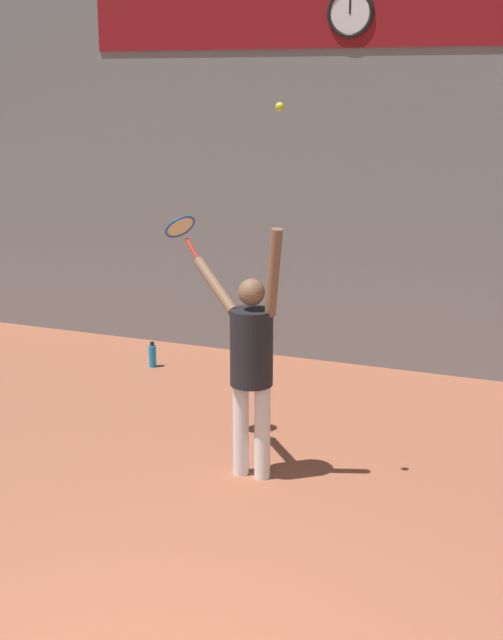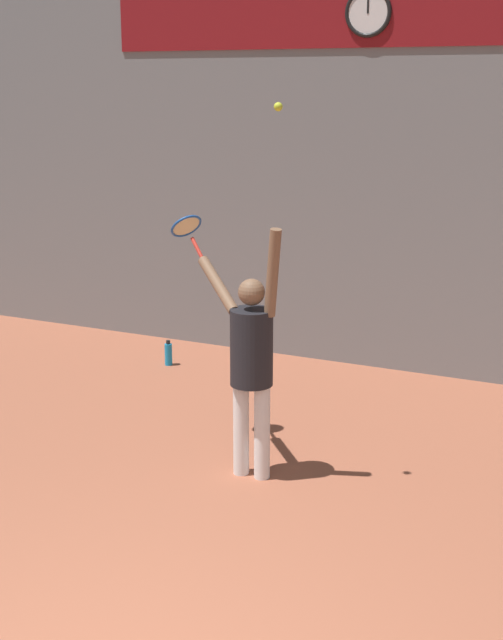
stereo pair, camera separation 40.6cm
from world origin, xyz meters
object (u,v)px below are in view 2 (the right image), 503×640
Objects in this scene: scoreboard_clock at (368,12)px; tennis_racket at (187,229)px; tennis_ball at (278,107)px; tennis_player at (251,356)px; water_bottle at (168,354)px.

tennis_racket is (-0.68, -2.67, -1.92)m from scoreboard_clock.
scoreboard_clock reaches higher than tennis_ball.
tennis_player is at bearing -86.95° from scoreboard_clock.
water_bottle is at bearing -154.91° from scoreboard_clock.
tennis_racket is 1.66m from tennis_ball.
scoreboard_clock is 0.24× the size of tennis_player.
tennis_racket is 1.42× the size of water_bottle.
water_bottle is at bearing 133.19° from tennis_player.
water_bottle is at bearing 126.06° from tennis_racket.
scoreboard_clock reaches higher than tennis_racket.
tennis_player is at bearing 157.67° from tennis_ball.
tennis_player is (0.17, -3.19, -2.81)m from scoreboard_clock.
tennis_ball is (0.44, -3.30, -0.87)m from scoreboard_clock.
tennis_racket is at bearing 150.83° from tennis_ball.
tennis_player is 1.34m from tennis_racket.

